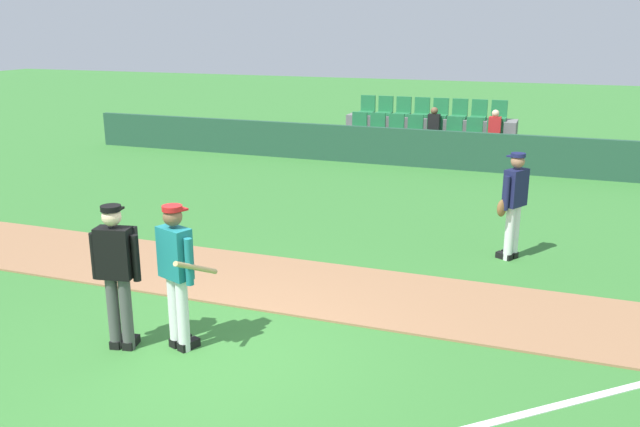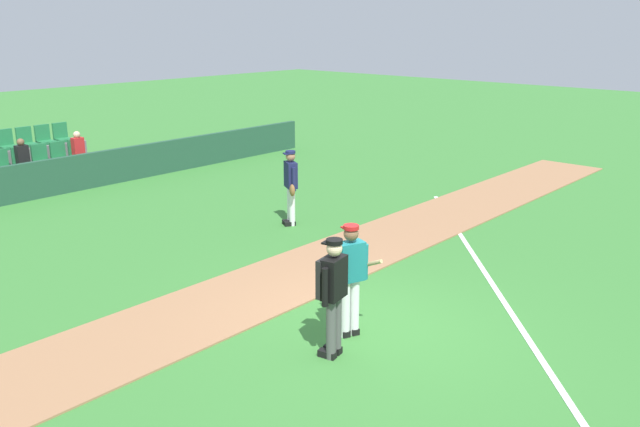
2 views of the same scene
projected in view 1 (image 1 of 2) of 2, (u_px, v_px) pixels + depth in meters
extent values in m
plane|color=#387A33|center=(204.00, 356.00, 7.75)|extent=(80.00, 80.00, 0.00)
cube|color=#9E704C|center=(284.00, 283.00, 9.88)|extent=(28.00, 2.02, 0.03)
cube|color=#234C38|center=(416.00, 148.00, 17.89)|extent=(20.00, 0.16, 1.01)
cube|color=slate|center=(426.00, 152.00, 19.30)|extent=(5.00, 2.10, 0.30)
cube|color=slate|center=(424.00, 142.00, 18.82)|extent=(4.90, 0.85, 0.40)
cube|color=#237542|center=(357.00, 130.00, 19.30)|extent=(0.44, 0.40, 0.08)
cube|color=#237542|center=(360.00, 121.00, 19.43)|extent=(0.44, 0.08, 0.50)
cube|color=#237542|center=(376.00, 131.00, 19.12)|extent=(0.44, 0.40, 0.08)
cube|color=#237542|center=(378.00, 121.00, 19.25)|extent=(0.44, 0.08, 0.50)
cube|color=#237542|center=(394.00, 132.00, 18.93)|extent=(0.44, 0.40, 0.08)
cube|color=#237542|center=(397.00, 122.00, 19.06)|extent=(0.44, 0.08, 0.50)
cube|color=#237542|center=(414.00, 133.00, 18.75)|extent=(0.44, 0.40, 0.08)
cube|color=#237542|center=(416.00, 123.00, 18.88)|extent=(0.44, 0.08, 0.50)
cube|color=#237542|center=(433.00, 134.00, 18.57)|extent=(0.44, 0.40, 0.08)
cube|color=#237542|center=(435.00, 124.00, 18.70)|extent=(0.44, 0.08, 0.50)
cube|color=black|center=(434.00, 123.00, 18.53)|extent=(0.32, 0.22, 0.52)
sphere|color=brown|center=(434.00, 111.00, 18.44)|extent=(0.20, 0.20, 0.20)
cube|color=#237542|center=(453.00, 135.00, 18.39)|extent=(0.44, 0.40, 0.08)
cube|color=#237542|center=(455.00, 125.00, 18.52)|extent=(0.44, 0.08, 0.50)
cube|color=#237542|center=(473.00, 137.00, 18.21)|extent=(0.44, 0.40, 0.08)
cube|color=#237542|center=(475.00, 126.00, 18.34)|extent=(0.44, 0.08, 0.50)
cube|color=#237542|center=(494.00, 138.00, 18.02)|extent=(0.44, 0.40, 0.08)
cube|color=#237542|center=(495.00, 127.00, 18.15)|extent=(0.44, 0.08, 0.50)
cube|color=red|center=(495.00, 126.00, 17.99)|extent=(0.32, 0.22, 0.52)
sphere|color=beige|center=(496.00, 113.00, 17.89)|extent=(0.20, 0.20, 0.20)
cube|color=slate|center=(430.00, 124.00, 19.48)|extent=(4.90, 0.85, 0.40)
cube|color=#237542|center=(366.00, 113.00, 19.96)|extent=(0.44, 0.40, 0.08)
cube|color=#237542|center=(368.00, 104.00, 20.09)|extent=(0.44, 0.08, 0.50)
cube|color=#237542|center=(384.00, 114.00, 19.77)|extent=(0.44, 0.40, 0.08)
cube|color=#237542|center=(386.00, 104.00, 19.90)|extent=(0.44, 0.08, 0.50)
cube|color=#237542|center=(402.00, 114.00, 19.59)|extent=(0.44, 0.40, 0.08)
cube|color=#237542|center=(404.00, 105.00, 19.72)|extent=(0.44, 0.08, 0.50)
cube|color=#237542|center=(420.00, 115.00, 19.41)|extent=(0.44, 0.40, 0.08)
cube|color=#237542|center=(422.00, 106.00, 19.54)|extent=(0.44, 0.08, 0.50)
cube|color=#237542|center=(439.00, 116.00, 19.23)|extent=(0.44, 0.40, 0.08)
cube|color=#237542|center=(441.00, 107.00, 19.36)|extent=(0.44, 0.08, 0.50)
cube|color=#237542|center=(458.00, 117.00, 19.05)|extent=(0.44, 0.40, 0.08)
cube|color=#237542|center=(460.00, 107.00, 19.18)|extent=(0.44, 0.08, 0.50)
cube|color=#237542|center=(478.00, 118.00, 18.86)|extent=(0.44, 0.40, 0.08)
cube|color=#237542|center=(480.00, 108.00, 18.99)|extent=(0.44, 0.08, 0.50)
cube|color=#237542|center=(498.00, 119.00, 18.68)|extent=(0.44, 0.40, 0.08)
cube|color=#237542|center=(499.00, 109.00, 18.81)|extent=(0.44, 0.08, 0.50)
cylinder|color=white|center=(174.00, 311.00, 7.87)|extent=(0.14, 0.14, 0.90)
cylinder|color=white|center=(183.00, 315.00, 7.77)|extent=(0.14, 0.14, 0.90)
cube|color=black|center=(180.00, 340.00, 8.02)|extent=(0.20, 0.29, 0.10)
cube|color=black|center=(189.00, 344.00, 7.92)|extent=(0.20, 0.29, 0.10)
cube|color=#197075|center=(175.00, 253.00, 7.61)|extent=(0.45, 0.35, 0.60)
cylinder|color=#197075|center=(162.00, 252.00, 7.79)|extent=(0.09, 0.09, 0.55)
cylinder|color=#197075|center=(189.00, 262.00, 7.47)|extent=(0.09, 0.09, 0.55)
sphere|color=brown|center=(173.00, 217.00, 7.50)|extent=(0.22, 0.22, 0.22)
cylinder|color=#B21919|center=(172.00, 208.00, 7.47)|extent=(0.23, 0.23, 0.06)
cube|color=#B21919|center=(179.00, 209.00, 7.55)|extent=(0.21, 0.18, 0.02)
cylinder|color=tan|center=(196.00, 268.00, 7.57)|extent=(0.11, 0.80, 0.41)
cylinder|color=#4C4C4C|center=(114.00, 313.00, 7.83)|extent=(0.14, 0.14, 0.90)
cylinder|color=#4C4C4C|center=(127.00, 314.00, 7.81)|extent=(0.14, 0.14, 0.90)
cube|color=black|center=(119.00, 341.00, 8.00)|extent=(0.17, 0.28, 0.10)
cube|color=black|center=(131.00, 342.00, 7.97)|extent=(0.17, 0.28, 0.10)
cube|color=black|center=(115.00, 253.00, 7.61)|extent=(0.44, 0.29, 0.60)
cylinder|color=black|center=(95.00, 256.00, 7.67)|extent=(0.09, 0.09, 0.55)
cylinder|color=black|center=(136.00, 258.00, 7.59)|extent=(0.09, 0.09, 0.55)
sphere|color=beige|center=(111.00, 217.00, 7.50)|extent=(0.22, 0.22, 0.22)
cylinder|color=black|center=(111.00, 208.00, 7.47)|extent=(0.23, 0.23, 0.06)
cube|color=black|center=(115.00, 208.00, 7.57)|extent=(0.20, 0.15, 0.02)
cube|color=black|center=(120.00, 249.00, 7.74)|extent=(0.45, 0.16, 0.56)
cylinder|color=white|center=(509.00, 234.00, 10.79)|extent=(0.14, 0.14, 0.90)
cylinder|color=white|center=(515.00, 232.00, 10.89)|extent=(0.14, 0.14, 0.90)
cube|color=black|center=(504.00, 256.00, 10.94)|extent=(0.29, 0.23, 0.10)
cube|color=black|center=(510.00, 254.00, 11.04)|extent=(0.29, 0.23, 0.10)
cube|color=#191E47|center=(516.00, 188.00, 10.63)|extent=(0.38, 0.46, 0.60)
cylinder|color=#191E47|center=(506.00, 193.00, 10.49)|extent=(0.09, 0.09, 0.55)
cylinder|color=#191E47|center=(524.00, 188.00, 10.81)|extent=(0.09, 0.09, 0.55)
sphere|color=#9E7051|center=(518.00, 161.00, 10.52)|extent=(0.22, 0.22, 0.22)
cylinder|color=#191E4C|center=(518.00, 155.00, 10.49)|extent=(0.23, 0.23, 0.06)
cube|color=#191E4C|center=(513.00, 156.00, 10.57)|extent=(0.19, 0.22, 0.02)
ellipsoid|color=brown|center=(502.00, 208.00, 10.58)|extent=(0.20, 0.23, 0.28)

